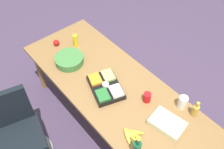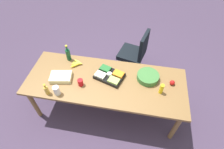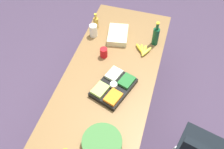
{
  "view_description": "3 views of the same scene",
  "coord_description": "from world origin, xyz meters",
  "px_view_note": "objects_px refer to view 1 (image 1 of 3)",
  "views": [
    {
      "loc": [
        1.29,
        -1.12,
        2.88
      ],
      "look_at": [
        -0.14,
        0.08,
        0.78
      ],
      "focal_mm": 40.39,
      "sensor_mm": 36.0,
      "label": 1
    },
    {
      "loc": [
        -0.41,
        1.67,
        2.85
      ],
      "look_at": [
        -0.09,
        -0.08,
        0.82
      ],
      "focal_mm": 28.45,
      "sensor_mm": 36.0,
      "label": 2
    },
    {
      "loc": [
        -1.44,
        -0.48,
        2.79
      ],
      "look_at": [
        0.06,
        -0.04,
        0.84
      ],
      "focal_mm": 40.86,
      "sensor_mm": 36.0,
      "label": 3
    }
  ],
  "objects_px": {
    "veggie_tray": "(106,87)",
    "sheet_cake": "(167,124)",
    "mustard_bottle": "(75,41)",
    "banana_bunch": "(131,134)",
    "wine_bottle": "(137,149)",
    "red_solo_cup": "(147,97)",
    "dressing_bottle": "(195,110)",
    "conference_table": "(114,91)",
    "office_chair": "(21,137)",
    "salad_bowl": "(69,60)",
    "mayo_jar": "(183,102)",
    "apple_red": "(56,43)"
  },
  "relations": [
    {
      "from": "red_solo_cup",
      "to": "mayo_jar",
      "type": "xyz_separation_m",
      "value": [
        0.28,
        0.21,
        0.02
      ]
    },
    {
      "from": "banana_bunch",
      "to": "mustard_bottle",
      "type": "bearing_deg",
      "value": 166.62
    },
    {
      "from": "veggie_tray",
      "to": "red_solo_cup",
      "type": "relative_size",
      "value": 4.48
    },
    {
      "from": "conference_table",
      "to": "red_solo_cup",
      "type": "distance_m",
      "value": 0.39
    },
    {
      "from": "mustard_bottle",
      "to": "sheet_cake",
      "type": "xyz_separation_m",
      "value": [
        1.5,
        0.01,
        -0.05
      ]
    },
    {
      "from": "mayo_jar",
      "to": "conference_table",
      "type": "bearing_deg",
      "value": -150.36
    },
    {
      "from": "office_chair",
      "to": "banana_bunch",
      "type": "xyz_separation_m",
      "value": [
        0.9,
        0.78,
        0.41
      ]
    },
    {
      "from": "conference_table",
      "to": "veggie_tray",
      "type": "relative_size",
      "value": 4.94
    },
    {
      "from": "office_chair",
      "to": "banana_bunch",
      "type": "height_order",
      "value": "office_chair"
    },
    {
      "from": "office_chair",
      "to": "dressing_bottle",
      "type": "xyz_separation_m",
      "value": [
        1.13,
        1.41,
        0.46
      ]
    },
    {
      "from": "salad_bowl",
      "to": "red_solo_cup",
      "type": "height_order",
      "value": "red_solo_cup"
    },
    {
      "from": "wine_bottle",
      "to": "veggie_tray",
      "type": "xyz_separation_m",
      "value": [
        -0.74,
        0.26,
        -0.08
      ]
    },
    {
      "from": "office_chair",
      "to": "wine_bottle",
      "type": "distance_m",
      "value": 1.36
    },
    {
      "from": "conference_table",
      "to": "banana_bunch",
      "type": "xyz_separation_m",
      "value": [
        0.53,
        -0.25,
        0.1
      ]
    },
    {
      "from": "conference_table",
      "to": "red_solo_cup",
      "type": "relative_size",
      "value": 22.15
    },
    {
      "from": "wine_bottle",
      "to": "veggie_tray",
      "type": "relative_size",
      "value": 0.61
    },
    {
      "from": "office_chair",
      "to": "apple_red",
      "type": "distance_m",
      "value": 1.19
    },
    {
      "from": "sheet_cake",
      "to": "apple_red",
      "type": "distance_m",
      "value": 1.68
    },
    {
      "from": "red_solo_cup",
      "to": "dressing_bottle",
      "type": "bearing_deg",
      "value": 28.93
    },
    {
      "from": "office_chair",
      "to": "dressing_bottle",
      "type": "height_order",
      "value": "office_chair"
    },
    {
      "from": "sheet_cake",
      "to": "banana_bunch",
      "type": "distance_m",
      "value": 0.36
    },
    {
      "from": "banana_bunch",
      "to": "dressing_bottle",
      "type": "bearing_deg",
      "value": 69.49
    },
    {
      "from": "wine_bottle",
      "to": "mayo_jar",
      "type": "xyz_separation_m",
      "value": [
        -0.07,
        0.7,
        -0.04
      ]
    },
    {
      "from": "mayo_jar",
      "to": "office_chair",
      "type": "bearing_deg",
      "value": -125.58
    },
    {
      "from": "mustard_bottle",
      "to": "banana_bunch",
      "type": "xyz_separation_m",
      "value": [
        1.36,
        -0.32,
        -0.06
      ]
    },
    {
      "from": "dressing_bottle",
      "to": "mustard_bottle",
      "type": "xyz_separation_m",
      "value": [
        -1.59,
        -0.31,
        0.01
      ]
    },
    {
      "from": "veggie_tray",
      "to": "dressing_bottle",
      "type": "bearing_deg",
      "value": 29.43
    },
    {
      "from": "red_solo_cup",
      "to": "dressing_bottle",
      "type": "xyz_separation_m",
      "value": [
        0.42,
        0.23,
        0.02
      ]
    },
    {
      "from": "apple_red",
      "to": "red_solo_cup",
      "type": "bearing_deg",
      "value": 10.68
    },
    {
      "from": "mayo_jar",
      "to": "dressing_bottle",
      "type": "bearing_deg",
      "value": 7.54
    },
    {
      "from": "mayo_jar",
      "to": "mustard_bottle",
      "type": "bearing_deg",
      "value": -168.83
    },
    {
      "from": "wine_bottle",
      "to": "mayo_jar",
      "type": "bearing_deg",
      "value": 95.83
    },
    {
      "from": "red_solo_cup",
      "to": "sheet_cake",
      "type": "height_order",
      "value": "red_solo_cup"
    },
    {
      "from": "conference_table",
      "to": "wine_bottle",
      "type": "relative_size",
      "value": 8.12
    },
    {
      "from": "office_chair",
      "to": "banana_bunch",
      "type": "bearing_deg",
      "value": 40.9
    },
    {
      "from": "veggie_tray",
      "to": "red_solo_cup",
      "type": "xyz_separation_m",
      "value": [
        0.39,
        0.23,
        0.02
      ]
    },
    {
      "from": "apple_red",
      "to": "veggie_tray",
      "type": "bearing_deg",
      "value": 1.58
    },
    {
      "from": "mustard_bottle",
      "to": "office_chair",
      "type": "bearing_deg",
      "value": -67.43
    },
    {
      "from": "banana_bunch",
      "to": "apple_red",
      "type": "xyz_separation_m",
      "value": [
        -1.52,
        0.14,
        0.01
      ]
    },
    {
      "from": "veggie_tray",
      "to": "red_solo_cup",
      "type": "distance_m",
      "value": 0.45
    },
    {
      "from": "red_solo_cup",
      "to": "mayo_jar",
      "type": "distance_m",
      "value": 0.35
    },
    {
      "from": "red_solo_cup",
      "to": "salad_bowl",
      "type": "bearing_deg",
      "value": -162.95
    },
    {
      "from": "dressing_bottle",
      "to": "mayo_jar",
      "type": "xyz_separation_m",
      "value": [
        -0.14,
        -0.02,
        -0.0
      ]
    },
    {
      "from": "salad_bowl",
      "to": "veggie_tray",
      "type": "distance_m",
      "value": 0.59
    },
    {
      "from": "veggie_tray",
      "to": "sheet_cake",
      "type": "distance_m",
      "value": 0.74
    },
    {
      "from": "wine_bottle",
      "to": "mustard_bottle",
      "type": "distance_m",
      "value": 1.58
    },
    {
      "from": "salad_bowl",
      "to": "red_solo_cup",
      "type": "xyz_separation_m",
      "value": [
        0.97,
        0.3,
        0.01
      ]
    },
    {
      "from": "mustard_bottle",
      "to": "sheet_cake",
      "type": "relative_size",
      "value": 0.52
    },
    {
      "from": "office_chair",
      "to": "veggie_tray",
      "type": "height_order",
      "value": "office_chair"
    },
    {
      "from": "mustard_bottle",
      "to": "sheet_cake",
      "type": "height_order",
      "value": "mustard_bottle"
    }
  ]
}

